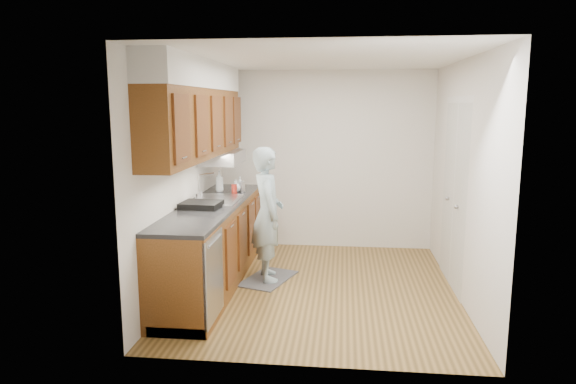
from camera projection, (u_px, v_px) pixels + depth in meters
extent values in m
plane|color=olive|center=(318.00, 288.00, 5.75)|extent=(3.50, 3.50, 0.00)
plane|color=white|center=(321.00, 59.00, 5.32)|extent=(3.50, 3.50, 0.00)
cube|color=silver|center=(184.00, 176.00, 5.70)|extent=(0.02, 3.50, 2.50)
cube|color=silver|center=(462.00, 180.00, 5.38)|extent=(0.02, 3.50, 2.50)
cube|color=silver|center=(325.00, 160.00, 7.25)|extent=(3.00, 0.02, 2.50)
cube|color=brown|center=(213.00, 246.00, 5.80)|extent=(0.60, 2.80, 0.90)
cube|color=black|center=(210.00, 205.00, 5.72)|extent=(0.63, 2.80, 0.04)
cube|color=#B2B2B7|center=(216.00, 205.00, 5.92)|extent=(0.48, 0.68, 0.14)
cube|color=#B2B2B7|center=(216.00, 200.00, 5.91)|extent=(0.52, 0.72, 0.01)
cube|color=#B2B2B7|center=(214.00, 277.00, 4.69)|extent=(0.03, 0.60, 0.80)
cube|color=brown|center=(197.00, 124.00, 5.58)|extent=(0.33, 2.80, 0.75)
cube|color=silver|center=(196.00, 74.00, 5.49)|extent=(0.35, 2.80, 0.30)
cube|color=#A5A5AA|center=(222.00, 157.00, 6.49)|extent=(0.46, 0.75, 0.16)
cube|color=silver|center=(454.00, 196.00, 5.71)|extent=(0.02, 1.22, 2.05)
cube|color=slate|center=(268.00, 279.00, 6.04)|extent=(0.67, 0.87, 0.01)
imported|color=#9CB5BE|center=(268.00, 205.00, 5.89)|extent=(0.58, 0.71, 1.75)
imported|color=white|center=(219.00, 181.00, 6.49)|extent=(0.12, 0.12, 0.26)
imported|color=white|center=(240.00, 184.00, 6.57)|extent=(0.09, 0.09, 0.18)
imported|color=white|center=(236.00, 186.00, 6.46)|extent=(0.16, 0.16, 0.16)
cylinder|color=red|center=(234.00, 189.00, 6.30)|extent=(0.08, 0.08, 0.12)
cylinder|color=#A5A5AA|center=(242.00, 187.00, 6.48)|extent=(0.09, 0.09, 0.13)
cube|color=black|center=(201.00, 205.00, 5.49)|extent=(0.43, 0.37, 0.06)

